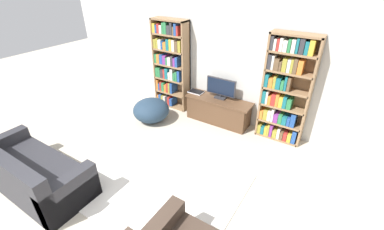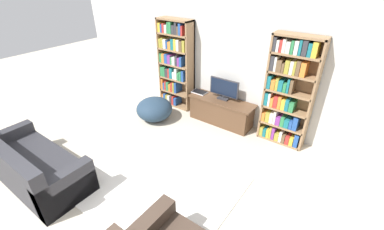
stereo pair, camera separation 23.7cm
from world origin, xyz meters
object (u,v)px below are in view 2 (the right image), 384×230
beanbag_ottoman (154,109)px  bookshelf_left (175,63)px  laptop (200,92)px  television (224,89)px  tv_stand (221,111)px  bookshelf_right (287,93)px  couch_left_sectional (33,167)px

beanbag_ottoman → bookshelf_left: bearing=94.2°
laptop → bookshelf_left: bearing=174.3°
laptop → beanbag_ottoman: size_ratio=0.42×
television → bookshelf_left: bearing=178.2°
television → beanbag_ottoman: television is taller
bookshelf_left → beanbag_ottoman: 1.17m
tv_stand → beanbag_ottoman: size_ratio=1.82×
bookshelf_right → tv_stand: 1.46m
tv_stand → couch_left_sectional: bearing=-114.0°
laptop → beanbag_ottoman: laptop is taller
television → laptop: size_ratio=1.99×
tv_stand → bookshelf_right: bearing=4.9°
tv_stand → laptop: laptop is taller
bookshelf_left → laptop: size_ratio=6.22×
laptop → beanbag_ottoman: bearing=-131.2°
bookshelf_right → television: bookshelf_right is taller
bookshelf_right → beanbag_ottoman: size_ratio=2.59×
laptop → bookshelf_right: bearing=2.3°
bookshelf_right → laptop: 1.90m
television → couch_left_sectional: television is taller
bookshelf_left → couch_left_sectional: bearing=-92.2°
tv_stand → television: size_ratio=2.20×
bookshelf_right → laptop: (-1.85, -0.07, -0.46)m
bookshelf_right → tv_stand: size_ratio=1.42×
bookshelf_left → bookshelf_right: bearing=-0.0°
beanbag_ottoman → laptop: bearing=48.8°
television → couch_left_sectional: 3.66m
tv_stand → television: 0.51m
bookshelf_right → television: bearing=-178.1°
couch_left_sectional → beanbag_ottoman: 2.53m
bookshelf_left → beanbag_ottoman: (0.06, -0.85, -0.80)m
bookshelf_left → television: bearing=-1.8°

